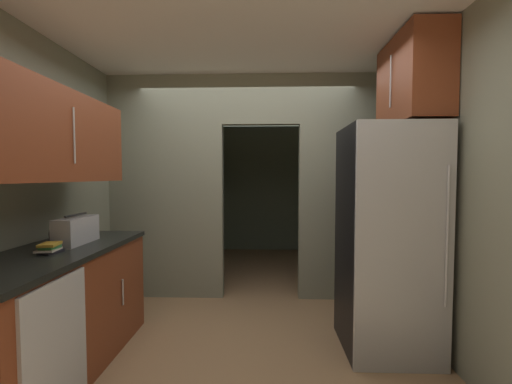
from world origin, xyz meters
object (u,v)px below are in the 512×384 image
Objects in this scene: dishwasher at (57,354)px; refrigerator at (387,239)px; boombox at (76,230)px; book_stack at (50,248)px.

refrigerator is at bearing 23.02° from dishwasher.
refrigerator is 2.16× the size of dishwasher.
dishwasher is 2.14× the size of boombox.
refrigerator is 2.54m from boombox.
dishwasher is 0.72m from book_stack.
refrigerator is at bearing 12.27° from book_stack.
boombox is at bearing 91.77° from book_stack.
refrigerator is 2.58m from book_stack.
book_stack is (0.01, -0.33, -0.07)m from boombox.
boombox is at bearing 112.98° from dishwasher.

